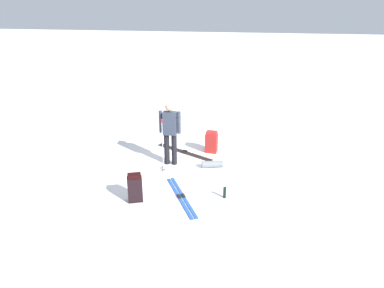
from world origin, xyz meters
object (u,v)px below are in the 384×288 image
object	(u,v)px
skier_standing	(170,130)
backpack_bright	(135,188)
backpack_large_dark	(211,142)
ski_poles_planted_near	(162,143)
ski_pair_near	(184,152)
sleeping_mat_rolled	(212,164)
ski_pair_far	(181,197)
thermos_bottle	(225,192)

from	to	relation	value
skier_standing	backpack_bright	size ratio (longest dim) A/B	2.61
backpack_large_dark	ski_poles_planted_near	world-z (taller)	ski_poles_planted_near
ski_pair_near	backpack_bright	bearing A→B (deg)	-11.15
ski_pair_near	sleeping_mat_rolled	bearing A→B (deg)	48.13
backpack_bright	ski_pair_near	bearing A→B (deg)	168.85
ski_poles_planted_near	sleeping_mat_rolled	bearing A→B (deg)	107.95
ski_pair_far	backpack_bright	xyz separation A→B (m)	(0.31, -0.96, 0.31)
skier_standing	ski_pair_far	bearing A→B (deg)	20.59
skier_standing	backpack_bright	world-z (taller)	skier_standing
sleeping_mat_rolled	thermos_bottle	size ratio (longest dim) A/B	2.12
backpack_large_dark	ski_poles_planted_near	xyz separation A→B (m)	(1.40, -1.07, 0.46)
skier_standing	ski_pair_far	distance (m)	2.00
ski_pair_far	skier_standing	bearing A→B (deg)	-159.41
sleeping_mat_rolled	ski_poles_planted_near	bearing A→B (deg)	-72.05
skier_standing	ski_pair_near	bearing A→B (deg)	165.42
backpack_large_dark	backpack_bright	xyz separation A→B (m)	(2.94, -1.31, 0.01)
skier_standing	thermos_bottle	distance (m)	2.33
skier_standing	sleeping_mat_rolled	distance (m)	1.42
thermos_bottle	skier_standing	bearing A→B (deg)	-133.52
skier_standing	backpack_bright	xyz separation A→B (m)	(1.96, -0.34, -0.64)
backpack_large_dark	ski_pair_far	bearing A→B (deg)	-7.63
ski_pair_far	ski_poles_planted_near	size ratio (longest dim) A/B	1.22
ski_poles_planted_near	thermos_bottle	distance (m)	2.09
ski_pair_near	thermos_bottle	distance (m)	2.67
sleeping_mat_rolled	backpack_large_dark	bearing A→B (deg)	-171.47
ski_pair_near	ski_pair_far	bearing A→B (deg)	9.61
backpack_large_dark	sleeping_mat_rolled	world-z (taller)	backpack_large_dark
sleeping_mat_rolled	ski_pair_near	bearing A→B (deg)	-131.87
ski_pair_near	ski_pair_far	world-z (taller)	same
ski_pair_near	ski_poles_planted_near	bearing A→B (deg)	-14.18
ski_pair_far	sleeping_mat_rolled	bearing A→B (deg)	162.81
ski_pair_far	ski_poles_planted_near	xyz separation A→B (m)	(-1.23, -0.72, 0.75)
backpack_bright	sleeping_mat_rolled	distance (m)	2.43
backpack_large_dark	ski_poles_planted_near	distance (m)	1.82
ski_pair_near	ski_pair_far	size ratio (longest dim) A/B	1.05
backpack_bright	ski_poles_planted_near	distance (m)	1.62
ski_pair_far	backpack_large_dark	distance (m)	2.67
ski_pair_near	ski_poles_planted_near	xyz separation A→B (m)	(1.22, -0.31, 0.75)
ski_pair_near	ski_pair_far	distance (m)	2.48
backpack_large_dark	skier_standing	bearing A→B (deg)	-44.91
backpack_large_dark	sleeping_mat_rolled	distance (m)	1.04
ski_poles_planted_near	sleeping_mat_rolled	distance (m)	1.45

